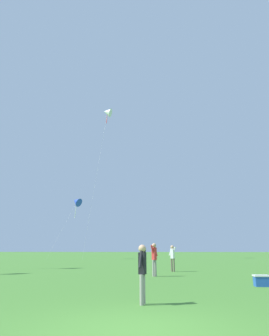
# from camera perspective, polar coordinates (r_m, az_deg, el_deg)

# --- Properties ---
(ground_plane) EXTENTS (400.00, 400.00, 0.00)m
(ground_plane) POSITION_cam_1_polar(r_m,az_deg,el_deg) (5.87, 0.25, -30.10)
(ground_plane) COLOR #427A2D
(kite_white_distant) EXTENTS (2.78, 7.54, 28.21)m
(kite_white_distant) POSITION_cam_1_polar(r_m,az_deg,el_deg) (56.52, -5.50, 11.09)
(kite_white_distant) COLOR white
(kite_white_distant) RESTS_ON ground_plane
(kite_blue_delta) EXTENTS (3.81, 5.63, 10.26)m
(kite_blue_delta) POSITION_cam_1_polar(r_m,az_deg,el_deg) (49.64, -11.56, -6.61)
(kite_blue_delta) COLOR blue
(kite_blue_delta) RESTS_ON ground_plane
(person_in_blue_jacket) EXTENTS (0.22, 0.50, 1.56)m
(person_in_blue_jacket) POSITION_cam_1_polar(r_m,az_deg,el_deg) (8.36, 1.59, -19.39)
(person_in_blue_jacket) COLOR gray
(person_in_blue_jacket) RESTS_ON ground_plane
(person_near_tree) EXTENTS (0.42, 0.50, 1.79)m
(person_near_tree) POSITION_cam_1_polar(r_m,az_deg,el_deg) (16.82, 3.98, -17.25)
(person_near_tree) COLOR gray
(person_near_tree) RESTS_ON ground_plane
(person_with_spool) EXTENTS (0.51, 0.37, 1.72)m
(person_with_spool) POSITION_cam_1_polar(r_m,az_deg,el_deg) (20.54, 7.64, -17.04)
(person_with_spool) COLOR #665B4C
(person_with_spool) RESTS_ON ground_plane
(picnic_cooler) EXTENTS (0.60, 0.40, 0.44)m
(picnic_cooler) POSITION_cam_1_polar(r_m,az_deg,el_deg) (13.37, 24.13, -19.93)
(picnic_cooler) COLOR #2351B2
(picnic_cooler) RESTS_ON ground_plane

